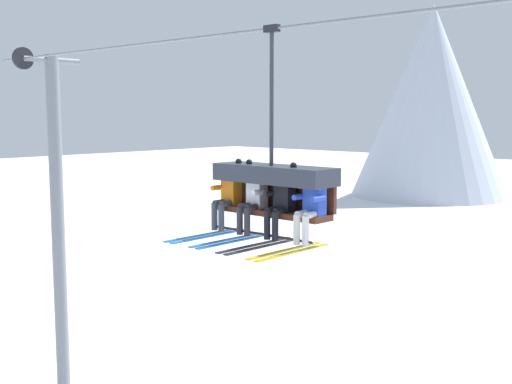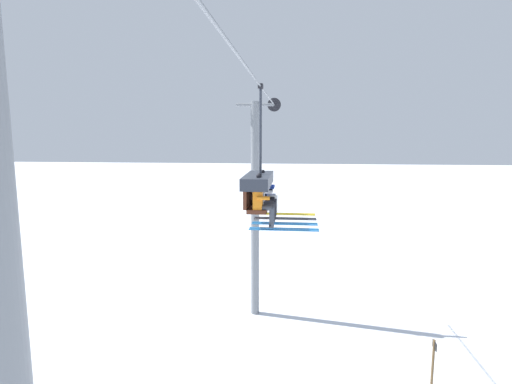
{
  "view_description": "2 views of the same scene",
  "coord_description": "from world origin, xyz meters",
  "px_view_note": "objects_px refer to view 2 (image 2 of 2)",
  "views": [
    {
      "loc": [
        8.13,
        -8.92,
        7.81
      ],
      "look_at": [
        0.71,
        -0.95,
        6.47
      ],
      "focal_mm": 45.0,
      "sensor_mm": 36.0,
      "label": 1
    },
    {
      "loc": [
        -9.52,
        -1.72,
        7.98
      ],
      "look_at": [
        0.86,
        -0.69,
        6.47
      ],
      "focal_mm": 28.0,
      "sensor_mm": 36.0,
      "label": 2
    }
  ],
  "objects_px": {
    "lift_tower_far": "(255,206)",
    "skier_blue": "(268,191)",
    "chairlift_chair": "(258,185)",
    "skier_black": "(267,194)",
    "skier_orange": "(263,202)",
    "trail_sign": "(433,360)",
    "skier_white": "(265,198)"
  },
  "relations": [
    {
      "from": "skier_white",
      "to": "trail_sign",
      "type": "height_order",
      "value": "skier_white"
    },
    {
      "from": "skier_black",
      "to": "skier_white",
      "type": "bearing_deg",
      "value": 180.0
    },
    {
      "from": "lift_tower_far",
      "to": "skier_blue",
      "type": "height_order",
      "value": "lift_tower_far"
    },
    {
      "from": "chairlift_chair",
      "to": "skier_blue",
      "type": "bearing_deg",
      "value": -13.11
    },
    {
      "from": "chairlift_chair",
      "to": "skier_blue",
      "type": "xyz_separation_m",
      "value": [
        0.95,
        -0.22,
        -0.32
      ]
    },
    {
      "from": "skier_orange",
      "to": "skier_blue",
      "type": "xyz_separation_m",
      "value": [
        1.89,
        -0.01,
        -0.02
      ]
    },
    {
      "from": "skier_blue",
      "to": "skier_orange",
      "type": "bearing_deg",
      "value": 179.79
    },
    {
      "from": "skier_black",
      "to": "trail_sign",
      "type": "relative_size",
      "value": 1.06
    },
    {
      "from": "skier_white",
      "to": "skier_black",
      "type": "distance_m",
      "value": 0.64
    },
    {
      "from": "skier_white",
      "to": "skier_orange",
      "type": "bearing_deg",
      "value": 180.0
    },
    {
      "from": "skier_black",
      "to": "skier_blue",
      "type": "xyz_separation_m",
      "value": [
        0.63,
        -0.01,
        -0.02
      ]
    },
    {
      "from": "trail_sign",
      "to": "chairlift_chair",
      "type": "bearing_deg",
      "value": 107.75
    },
    {
      "from": "skier_white",
      "to": "skier_black",
      "type": "relative_size",
      "value": 1.0
    },
    {
      "from": "skier_white",
      "to": "skier_black",
      "type": "bearing_deg",
      "value": 0.0
    },
    {
      "from": "skier_white",
      "to": "skier_black",
      "type": "height_order",
      "value": "same"
    },
    {
      "from": "lift_tower_far",
      "to": "skier_blue",
      "type": "bearing_deg",
      "value": -170.42
    },
    {
      "from": "chairlift_chair",
      "to": "skier_orange",
      "type": "relative_size",
      "value": 2.05
    },
    {
      "from": "chairlift_chair",
      "to": "trail_sign",
      "type": "height_order",
      "value": "chairlift_chair"
    },
    {
      "from": "lift_tower_far",
      "to": "skier_white",
      "type": "height_order",
      "value": "lift_tower_far"
    },
    {
      "from": "skier_orange",
      "to": "trail_sign",
      "type": "bearing_deg",
      "value": -62.75
    },
    {
      "from": "skier_blue",
      "to": "chairlift_chair",
      "type": "bearing_deg",
      "value": 166.89
    },
    {
      "from": "skier_white",
      "to": "skier_blue",
      "type": "relative_size",
      "value": 1.0
    },
    {
      "from": "lift_tower_far",
      "to": "skier_blue",
      "type": "relative_size",
      "value": 5.58
    },
    {
      "from": "lift_tower_far",
      "to": "skier_black",
      "type": "xyz_separation_m",
      "value": [
        -6.15,
        -0.93,
        1.45
      ]
    },
    {
      "from": "chairlift_chair",
      "to": "skier_white",
      "type": "xyz_separation_m",
      "value": [
        -0.32,
        -0.21,
        -0.3
      ]
    },
    {
      "from": "skier_blue",
      "to": "trail_sign",
      "type": "distance_m",
      "value": 7.55
    },
    {
      "from": "skier_orange",
      "to": "skier_black",
      "type": "distance_m",
      "value": 1.26
    },
    {
      "from": "skier_orange",
      "to": "skier_white",
      "type": "xyz_separation_m",
      "value": [
        0.62,
        0.0,
        0.0
      ]
    },
    {
      "from": "lift_tower_far",
      "to": "chairlift_chair",
      "type": "xyz_separation_m",
      "value": [
        -6.47,
        -0.71,
        1.75
      ]
    },
    {
      "from": "chairlift_chair",
      "to": "skier_black",
      "type": "xyz_separation_m",
      "value": [
        0.32,
        -0.21,
        -0.3
      ]
    },
    {
      "from": "lift_tower_far",
      "to": "skier_orange",
      "type": "height_order",
      "value": "lift_tower_far"
    },
    {
      "from": "lift_tower_far",
      "to": "chairlift_chair",
      "type": "height_order",
      "value": "lift_tower_far"
    }
  ]
}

